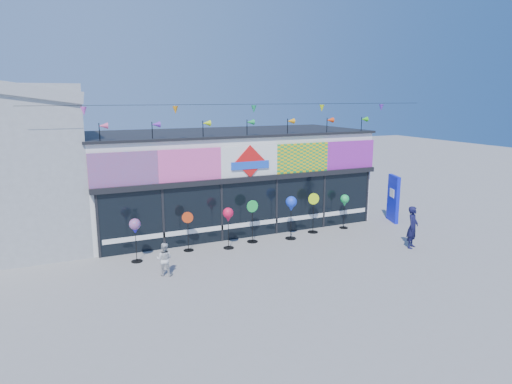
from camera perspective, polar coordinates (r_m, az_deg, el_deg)
ground at (r=15.69m, az=4.34°, el=-9.02°), size 80.00×80.00×0.00m
kite_shop at (r=20.37m, az=-3.69°, el=1.83°), size 16.00×5.70×5.31m
blue_sign at (r=21.54m, az=16.78°, el=-0.78°), size 0.50×1.05×2.11m
spinner_0 at (r=16.05m, az=-14.88°, el=-4.30°), size 0.39×0.39×1.54m
spinner_1 at (r=16.93m, az=-8.50°, el=-4.76°), size 0.40×0.38×1.47m
spinner_2 at (r=16.91m, az=-3.49°, el=-3.00°), size 0.40×0.40×1.57m
spinner_3 at (r=17.70m, az=-0.46°, el=-3.54°), size 0.47×0.43×1.67m
spinner_4 at (r=18.03m, az=4.42°, el=-1.62°), size 0.44×0.44×1.74m
spinner_5 at (r=19.09m, az=7.18°, el=-2.48°), size 0.47×0.43×1.68m
spinner_6 at (r=19.87m, az=11.02°, el=-1.15°), size 0.38×0.38×1.48m
adult_man at (r=18.05m, az=18.98°, el=-4.18°), size 0.69×0.63×1.59m
child at (r=14.87m, az=-11.39°, el=-8.23°), size 0.60×0.52×1.07m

